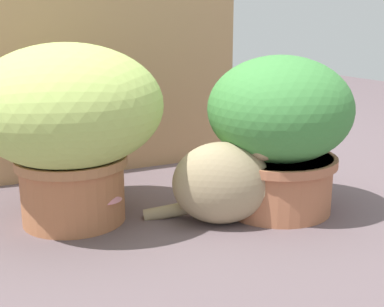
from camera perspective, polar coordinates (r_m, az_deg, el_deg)
The scene contains 7 objects.
ground_plane at distance 1.38m, azimuth -2.59°, elevation -7.96°, with size 6.00×6.00×0.00m, color #604F54.
cardboard_backdrop at distance 1.81m, azimuth -11.30°, elevation 10.70°, with size 1.10×0.03×0.83m, color tan.
grass_planter at distance 1.38m, azimuth -13.30°, elevation 3.67°, with size 0.49×0.49×0.47m.
leafy_planter at distance 1.46m, azimuth 9.48°, elevation 2.69°, with size 0.40×0.40×0.44m.
cat at distance 1.37m, azimuth 3.95°, elevation -2.75°, with size 0.36×0.26×0.32m.
mushroom_ornament_pink at distance 1.37m, azimuth -9.52°, elevation -4.56°, with size 0.09×0.09×0.12m.
mushroom_ornament_red at distance 1.36m, azimuth -13.94°, elevation -4.43°, with size 0.09×0.09×0.14m.
Camera 1 is at (-0.51, -1.17, 0.53)m, focal length 48.82 mm.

